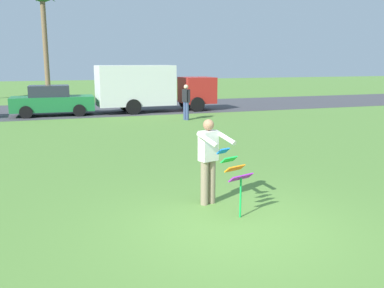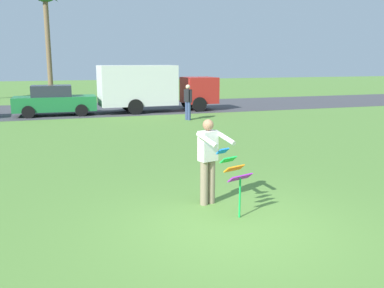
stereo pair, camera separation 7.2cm
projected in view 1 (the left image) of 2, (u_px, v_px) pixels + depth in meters
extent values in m
plane|color=#568438|center=(236.00, 228.00, 7.30)|extent=(120.00, 120.00, 0.00)
cube|color=#424247|center=(100.00, 109.00, 25.45)|extent=(120.00, 8.00, 0.01)
cylinder|color=gray|center=(212.00, 182.00, 8.52)|extent=(0.16, 0.16, 0.90)
cylinder|color=gray|center=(205.00, 183.00, 8.41)|extent=(0.16, 0.16, 0.90)
cube|color=silver|center=(208.00, 146.00, 8.32)|extent=(0.41, 0.32, 0.60)
sphere|color=#9E7051|center=(208.00, 125.00, 8.24)|extent=(0.22, 0.22, 0.22)
cylinder|color=silver|center=(225.00, 137.00, 8.22)|extent=(0.26, 0.58, 0.24)
cylinder|color=silver|center=(207.00, 140.00, 7.96)|extent=(0.26, 0.58, 0.24)
cube|color=blue|center=(223.00, 151.00, 7.95)|extent=(0.26, 0.21, 0.12)
cube|color=green|center=(229.00, 160.00, 7.86)|extent=(0.35, 0.24, 0.12)
cube|color=orange|center=(235.00, 168.00, 7.76)|extent=(0.44, 0.27, 0.12)
cube|color=purple|center=(241.00, 177.00, 7.66)|extent=(0.53, 0.30, 0.12)
cylinder|color=green|center=(240.00, 197.00, 7.73)|extent=(0.04, 0.04, 0.76)
cube|color=#1E7238|center=(53.00, 104.00, 22.23)|extent=(4.24, 1.80, 0.76)
cube|color=#282D38|center=(49.00, 91.00, 22.06)|extent=(2.05, 1.44, 0.60)
cylinder|color=black|center=(78.00, 107.00, 23.43)|extent=(0.65, 0.24, 0.64)
cylinder|color=black|center=(79.00, 110.00, 21.92)|extent=(0.65, 0.24, 0.64)
cylinder|color=black|center=(28.00, 109.00, 22.66)|extent=(0.65, 0.24, 0.64)
cylinder|color=black|center=(26.00, 112.00, 21.15)|extent=(0.65, 0.24, 0.64)
cube|color=#B2231E|center=(197.00, 90.00, 24.80)|extent=(1.86, 1.96, 1.50)
cube|color=silver|center=(135.00, 85.00, 23.44)|extent=(4.26, 2.14, 2.20)
cylinder|color=black|center=(186.00, 102.00, 25.67)|extent=(0.85, 0.31, 0.84)
cylinder|color=black|center=(197.00, 104.00, 23.98)|extent=(0.85, 0.31, 0.84)
cylinder|color=black|center=(126.00, 104.00, 24.37)|extent=(0.85, 0.31, 0.84)
cylinder|color=black|center=(133.00, 107.00, 22.69)|extent=(0.85, 0.31, 0.84)
cylinder|color=brown|center=(45.00, 46.00, 30.62)|extent=(0.36, 0.36, 7.85)
cylinder|color=#384772|center=(185.00, 111.00, 20.70)|extent=(0.16, 0.16, 0.90)
cylinder|color=#384772|center=(187.00, 111.00, 20.56)|extent=(0.16, 0.16, 0.90)
cube|color=black|center=(186.00, 96.00, 20.48)|extent=(0.34, 0.42, 0.60)
sphere|color=beige|center=(186.00, 87.00, 20.40)|extent=(0.22, 0.22, 0.22)
cylinder|color=black|center=(183.00, 96.00, 20.67)|extent=(0.09, 0.09, 0.58)
cylinder|color=black|center=(189.00, 97.00, 20.31)|extent=(0.09, 0.09, 0.58)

